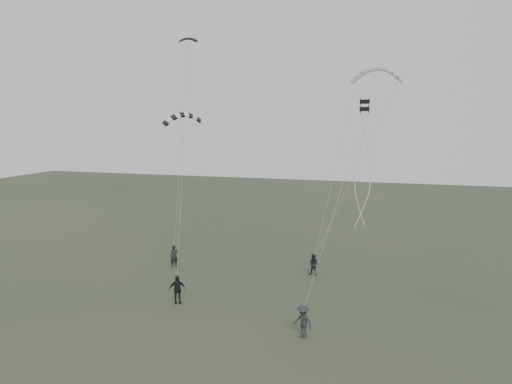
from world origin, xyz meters
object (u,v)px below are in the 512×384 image
(kite_pale_large, at_px, (377,69))
(kite_box, at_px, (365,105))
(flyer_right, at_px, (314,265))
(flyer_far, at_px, (303,321))
(flyer_center, at_px, (177,289))
(kite_dark_small, at_px, (188,39))
(kite_striped, at_px, (184,115))
(flyer_left, at_px, (174,256))

(kite_pale_large, height_order, kite_box, kite_pale_large)
(flyer_right, relative_size, flyer_far, 0.90)
(flyer_center, xyz_separation_m, kite_dark_small, (-4.64, 12.77, 18.48))
(kite_striped, bearing_deg, kite_dark_small, 78.25)
(kite_box, bearing_deg, kite_pale_large, 90.23)
(kite_striped, xyz_separation_m, kite_box, (13.94, -4.12, 0.51))
(flyer_center, xyz_separation_m, kite_box, (11.89, 1.96, 12.21))
(flyer_far, height_order, kite_pale_large, kite_pale_large)
(flyer_left, distance_m, kite_dark_small, 19.26)
(flyer_far, bearing_deg, flyer_center, -168.50)
(flyer_center, distance_m, kite_box, 17.16)
(flyer_left, distance_m, kite_striped, 11.96)
(kite_dark_small, relative_size, kite_pale_large, 0.39)
(flyer_right, relative_size, kite_dark_small, 1.07)
(flyer_far, bearing_deg, kite_pale_large, 109.10)
(flyer_center, bearing_deg, kite_striped, 77.12)
(flyer_center, bearing_deg, flyer_right, 16.87)
(flyer_left, height_order, kite_box, kite_box)
(flyer_far, relative_size, kite_box, 2.80)
(kite_pale_large, bearing_deg, flyer_center, -142.19)
(flyer_center, distance_m, kite_pale_large, 23.58)
(kite_pale_large, bearing_deg, kite_striped, -163.03)
(kite_dark_small, bearing_deg, flyer_center, -84.53)
(kite_pale_large, relative_size, kite_box, 6.08)
(flyer_right, bearing_deg, kite_striped, -156.86)
(kite_striped, bearing_deg, kite_pale_large, -5.38)
(kite_striped, relative_size, kite_box, 4.68)
(flyer_center, xyz_separation_m, kite_pale_large, (11.85, 13.34, 15.42))
(kite_dark_small, height_order, kite_box, kite_dark_small)
(flyer_left, bearing_deg, kite_box, -53.99)
(flyer_far, bearing_deg, kite_striped, 170.12)
(flyer_left, relative_size, kite_striped, 0.59)
(flyer_far, height_order, kite_striped, kite_striped)
(flyer_right, xyz_separation_m, kite_striped, (-9.79, -2.63, 11.81))
(flyer_right, distance_m, kite_box, 14.65)
(flyer_left, xyz_separation_m, kite_dark_small, (-0.75, 5.29, 18.51))
(flyer_right, height_order, kite_box, kite_box)
(flyer_right, bearing_deg, flyer_far, -74.60)
(kite_dark_small, xyz_separation_m, kite_pale_large, (16.49, 0.57, -3.06))
(flyer_left, height_order, kite_striped, kite_striped)
(flyer_right, bearing_deg, flyer_center, -123.49)
(flyer_right, xyz_separation_m, kite_dark_small, (-12.38, 4.05, 18.59))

